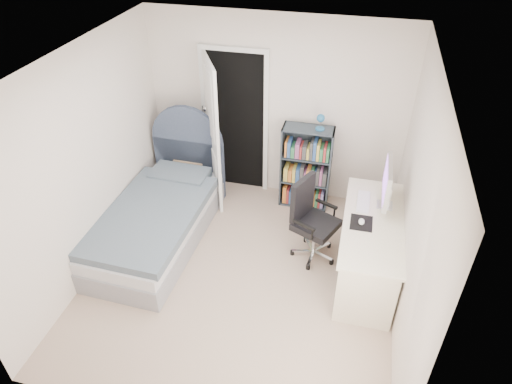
% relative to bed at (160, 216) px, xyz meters
% --- Properties ---
extents(room_shell, '(3.50, 3.70, 2.60)m').
position_rel_bed_xyz_m(room_shell, '(1.16, -0.44, 0.94)').
color(room_shell, tan).
rests_on(room_shell, ground).
extents(door, '(0.92, 0.74, 2.06)m').
position_rel_bed_xyz_m(door, '(0.48, 1.11, 0.73)').
color(door, black).
rests_on(door, ground).
extents(bed, '(1.11, 2.23, 1.35)m').
position_rel_bed_xyz_m(bed, '(0.00, 0.00, 0.00)').
color(bed, gray).
rests_on(bed, ground).
extents(nightstand, '(0.42, 0.42, 0.62)m').
position_rel_bed_xyz_m(nightstand, '(0.01, 1.15, 0.10)').
color(nightstand, tan).
rests_on(nightstand, ground).
extents(floor_lamp, '(0.18, 0.18, 1.26)m').
position_rel_bed_xyz_m(floor_lamp, '(0.19, 1.26, 0.21)').
color(floor_lamp, silver).
rests_on(floor_lamp, ground).
extents(bookcase, '(0.66, 0.28, 1.40)m').
position_rel_bed_xyz_m(bookcase, '(1.65, 1.11, 0.24)').
color(bookcase, '#313B44').
rests_on(bookcase, ground).
extents(desk, '(0.64, 1.59, 1.31)m').
position_rel_bed_xyz_m(desk, '(2.55, -0.06, 0.12)').
color(desk, '#F2E5CA').
rests_on(desk, ground).
extents(office_chair, '(0.60, 0.60, 1.03)m').
position_rel_bed_xyz_m(office_chair, '(1.85, 0.13, 0.26)').
color(office_chair, silver).
rests_on(office_chair, ground).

